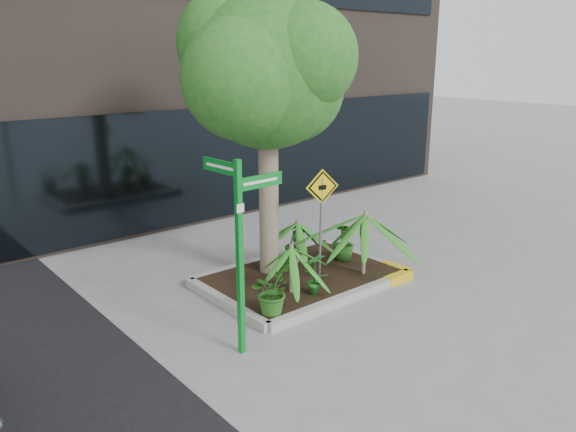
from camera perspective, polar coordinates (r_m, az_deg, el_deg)
ground at (r=9.61m, az=1.65°, el=-7.55°), size 80.00×80.00×0.00m
planter at (r=9.90m, az=1.61°, el=-6.18°), size 3.35×2.36×0.15m
tree at (r=9.37m, az=-2.18°, el=14.53°), size 3.29×2.91×4.93m
palm_front at (r=9.67m, az=7.88°, el=0.15°), size 1.29×1.29×1.43m
palm_left at (r=8.91m, az=0.35°, el=-3.25°), size 0.91×0.91×1.01m
palm_back at (r=10.17m, az=0.96°, el=-0.67°), size 0.93×0.93×1.03m
shrub_a at (r=8.35m, az=-1.76°, el=-7.62°), size 0.88×0.88×0.69m
shrub_b at (r=10.50m, az=5.69°, el=-2.57°), size 0.51×0.51×0.71m
shrub_c at (r=8.98m, az=2.72°, el=-5.79°), size 0.40×0.40×0.72m
shrub_d at (r=10.36m, az=0.70°, el=-2.85°), size 0.52×0.52×0.68m
street_sign_post at (r=7.20m, az=-4.90°, el=-2.01°), size 0.78×0.77×2.63m
cattle_sign at (r=9.27m, az=3.42°, el=1.03°), size 0.57×0.18×1.92m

